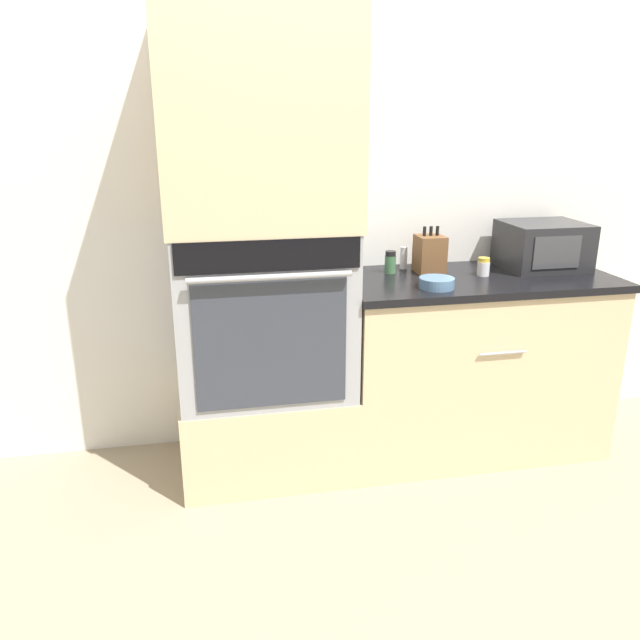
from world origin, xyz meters
TOP-DOWN VIEW (x-y plane):
  - ground_plane at (0.00, 0.00)m, footprint 12.00×12.00m
  - wall_back at (0.00, 0.63)m, footprint 8.00×0.05m
  - oven_cabinet_base at (-0.39, 0.30)m, footprint 0.79×0.60m
  - wall_oven at (-0.39, 0.30)m, footprint 0.76×0.64m
  - oven_cabinet_upper at (-0.39, 0.30)m, footprint 0.79×0.60m
  - counter_unit at (0.63, 0.30)m, footprint 1.29×0.63m
  - microwave at (1.01, 0.39)m, footprint 0.39×0.34m
  - knife_block at (0.43, 0.42)m, footprint 0.13×0.14m
  - bowl at (0.36, 0.13)m, footprint 0.16×0.16m
  - condiment_jar_near at (0.33, 0.51)m, footprint 0.04×0.04m
  - condiment_jar_mid at (0.66, 0.30)m, footprint 0.06×0.06m
  - condiment_jar_far at (0.24, 0.44)m, footprint 0.05×0.05m

SIDE VIEW (x-z plane):
  - ground_plane at x=0.00m, z-range 0.00..0.00m
  - oven_cabinet_base at x=-0.39m, z-range 0.00..0.41m
  - counter_unit at x=0.63m, z-range 0.00..0.89m
  - wall_oven at x=-0.39m, z-range 0.41..1.16m
  - bowl at x=0.36m, z-range 0.89..0.94m
  - condiment_jar_mid at x=0.66m, z-range 0.89..0.98m
  - condiment_jar_far at x=0.24m, z-range 0.89..1.00m
  - condiment_jar_near at x=0.33m, z-range 0.89..1.00m
  - knife_block at x=0.43m, z-range 0.87..1.09m
  - microwave at x=1.01m, z-range 0.89..1.12m
  - wall_back at x=0.00m, z-range 0.00..2.50m
  - oven_cabinet_upper at x=-0.39m, z-range 1.16..2.05m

